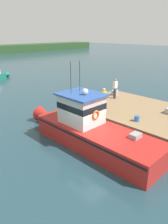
# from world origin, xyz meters

# --- Properties ---
(ground_plane) EXTENTS (200.00, 200.00, 0.00)m
(ground_plane) POSITION_xyz_m (0.00, 0.00, 0.00)
(ground_plane) COLOR #23424C
(dock) EXTENTS (6.00, 9.00, 1.20)m
(dock) POSITION_xyz_m (4.80, 0.00, 1.07)
(dock) COLOR #4C3D2D
(dock) RESTS_ON ground
(main_fishing_boat) EXTENTS (2.55, 9.80, 4.80)m
(main_fishing_boat) POSITION_xyz_m (0.20, 0.48, 1.01)
(main_fishing_boat) COLOR red
(main_fishing_boat) RESTS_ON ground
(crate_single_by_cleat) EXTENTS (0.72, 0.62, 0.43)m
(crate_single_by_cleat) POSITION_xyz_m (6.43, 3.40, 1.41)
(crate_single_by_cleat) COLOR #9E9EA3
(crate_single_by_cleat) RESTS_ON dock
(bait_bucket) EXTENTS (0.32, 0.32, 0.34)m
(bait_bucket) POSITION_xyz_m (2.75, -1.11, 1.37)
(bait_bucket) COLOR #2866B2
(bait_bucket) RESTS_ON dock
(deckhand_by_the_boat) EXTENTS (0.36, 0.22, 1.63)m
(deckhand_by_the_boat) POSITION_xyz_m (2.66, 1.50, 2.06)
(deckhand_by_the_boat) COLOR #383842
(deckhand_by_the_boat) RESTS_ON dock
(deckhand_further_back) EXTENTS (0.36, 0.22, 1.63)m
(deckhand_further_back) POSITION_xyz_m (5.64, 2.81, 2.06)
(deckhand_further_back) COLOR #383842
(deckhand_further_back) RESTS_ON dock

